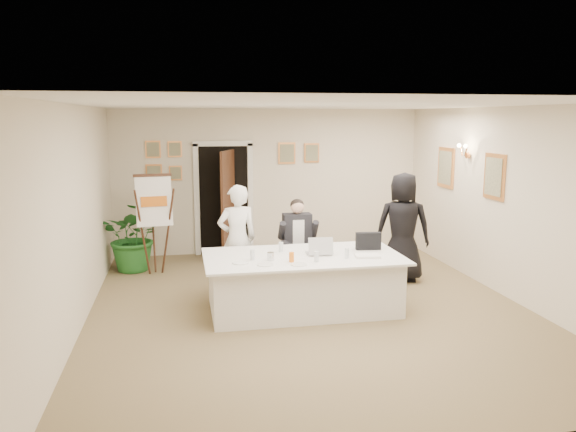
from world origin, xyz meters
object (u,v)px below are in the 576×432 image
(seated_man, at_px, (298,242))
(oj_glass, at_px, (292,257))
(standing_man, at_px, (237,239))
(laptop_bag, at_px, (368,241))
(conference_table, at_px, (303,282))
(steel_jug, at_px, (271,256))
(laptop, at_px, (319,244))
(paper_stack, at_px, (367,256))
(flip_chart, at_px, (154,230))
(standing_woman, at_px, (403,227))
(potted_palm, at_px, (135,236))

(seated_man, xyz_separation_m, oj_glass, (-0.39, -1.46, 0.14))
(standing_man, distance_m, laptop_bag, 1.97)
(conference_table, height_order, steel_jug, steel_jug)
(oj_glass, bearing_deg, standing_man, 114.07)
(laptop, relative_size, paper_stack, 1.09)
(conference_table, bearing_deg, oj_glass, -124.64)
(steel_jug, bearing_deg, paper_stack, -2.37)
(flip_chart, height_order, laptop_bag, flip_chart)
(standing_man, distance_m, oj_glass, 1.42)
(flip_chart, distance_m, paper_stack, 3.80)
(paper_stack, distance_m, steel_jug, 1.32)
(standing_woman, bearing_deg, standing_man, 22.76)
(potted_palm, bearing_deg, steel_jug, -54.70)
(seated_man, bearing_deg, potted_palm, 163.87)
(steel_jug, bearing_deg, standing_woman, 28.54)
(seated_man, bearing_deg, standing_man, -157.84)
(laptop_bag, bearing_deg, oj_glass, -151.73)
(conference_table, xyz_separation_m, oj_glass, (-0.22, -0.32, 0.45))
(potted_palm, relative_size, laptop_bag, 3.45)
(standing_woman, xyz_separation_m, laptop_bag, (-0.91, -0.94, 0.01))
(seated_man, distance_m, laptop, 1.11)
(potted_palm, xyz_separation_m, paper_stack, (3.26, -2.80, 0.18))
(conference_table, bearing_deg, standing_man, 129.51)
(seated_man, height_order, standing_woman, standing_woman)
(standing_man, distance_m, potted_palm, 2.28)
(conference_table, height_order, flip_chart, flip_chart)
(flip_chart, bearing_deg, paper_stack, -40.09)
(potted_palm, bearing_deg, conference_table, -46.52)
(seated_man, distance_m, steel_jug, 1.48)
(laptop, bearing_deg, oj_glass, -138.39)
(conference_table, relative_size, laptop, 7.52)
(paper_stack, bearing_deg, conference_table, 163.66)
(seated_man, relative_size, oj_glass, 10.79)
(standing_woman, bearing_deg, oj_glass, 53.87)
(flip_chart, xyz_separation_m, standing_woman, (3.97, -1.10, 0.11))
(paper_stack, height_order, steel_jug, steel_jug)
(laptop_bag, height_order, steel_jug, laptop_bag)
(conference_table, xyz_separation_m, paper_stack, (0.84, -0.25, 0.40))
(potted_palm, bearing_deg, laptop, -43.42)
(standing_man, height_order, paper_stack, standing_man)
(oj_glass, distance_m, steel_jug, 0.29)
(paper_stack, height_order, oj_glass, oj_glass)
(seated_man, xyz_separation_m, laptop_bag, (0.83, -0.97, 0.20))
(standing_man, relative_size, standing_woman, 0.93)
(laptop, xyz_separation_m, laptop_bag, (0.76, 0.12, -0.01))
(laptop_bag, relative_size, paper_stack, 1.08)
(seated_man, bearing_deg, conference_table, -85.55)
(paper_stack, xyz_separation_m, oj_glass, (-1.06, -0.08, 0.05))
(seated_man, height_order, oj_glass, seated_man)
(laptop_bag, bearing_deg, paper_stack, -103.92)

